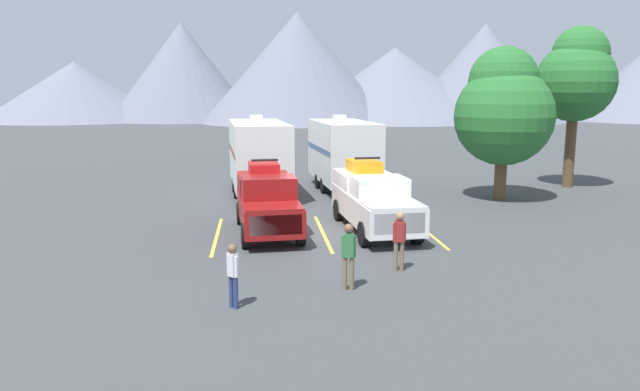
{
  "coord_description": "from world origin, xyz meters",
  "views": [
    {
      "loc": [
        -2.31,
        -20.46,
        5.1
      ],
      "look_at": [
        0.0,
        0.83,
        1.2
      ],
      "focal_mm": 32.58,
      "sensor_mm": 36.0,
      "label": 1
    }
  ],
  "objects_px": {
    "pickup_truck_b": "(373,198)",
    "person_c": "(233,271)",
    "person_b": "(349,252)",
    "camper_trailer_b": "(343,151)",
    "camper_trailer_a": "(259,153)",
    "person_a": "(399,237)",
    "pickup_truck_a": "(267,201)"
  },
  "relations": [
    {
      "from": "camper_trailer_b",
      "to": "person_b",
      "type": "xyz_separation_m",
      "value": [
        -2.11,
        -15.13,
        -1.01
      ]
    },
    {
      "from": "pickup_truck_a",
      "to": "person_a",
      "type": "bearing_deg",
      "value": -53.88
    },
    {
      "from": "camper_trailer_b",
      "to": "person_a",
      "type": "bearing_deg",
      "value": -91.77
    },
    {
      "from": "camper_trailer_b",
      "to": "person_c",
      "type": "height_order",
      "value": "camper_trailer_b"
    },
    {
      "from": "pickup_truck_b",
      "to": "person_c",
      "type": "relative_size",
      "value": 3.85
    },
    {
      "from": "pickup_truck_a",
      "to": "pickup_truck_b",
      "type": "relative_size",
      "value": 0.9
    },
    {
      "from": "person_b",
      "to": "person_c",
      "type": "distance_m",
      "value": 3.06
    },
    {
      "from": "camper_trailer_b",
      "to": "camper_trailer_a",
      "type": "bearing_deg",
      "value": -169.73
    },
    {
      "from": "pickup_truck_b",
      "to": "camper_trailer_b",
      "type": "height_order",
      "value": "camper_trailer_b"
    },
    {
      "from": "pickup_truck_b",
      "to": "camper_trailer_a",
      "type": "distance_m",
      "value": 8.96
    },
    {
      "from": "camper_trailer_a",
      "to": "person_c",
      "type": "xyz_separation_m",
      "value": [
        -0.68,
        -15.31,
        -1.14
      ]
    },
    {
      "from": "pickup_truck_b",
      "to": "person_a",
      "type": "distance_m",
      "value": 5.03
    },
    {
      "from": "person_b",
      "to": "camper_trailer_a",
      "type": "bearing_deg",
      "value": 98.79
    },
    {
      "from": "pickup_truck_a",
      "to": "person_b",
      "type": "height_order",
      "value": "pickup_truck_a"
    },
    {
      "from": "pickup_truck_a",
      "to": "person_c",
      "type": "bearing_deg",
      "value": -97.28
    },
    {
      "from": "pickup_truck_b",
      "to": "person_c",
      "type": "xyz_separation_m",
      "value": [
        -4.82,
        -7.41,
        -0.28
      ]
    },
    {
      "from": "pickup_truck_b",
      "to": "person_c",
      "type": "height_order",
      "value": "pickup_truck_b"
    },
    {
      "from": "pickup_truck_a",
      "to": "camper_trailer_b",
      "type": "distance_m",
      "value": 9.65
    },
    {
      "from": "pickup_truck_b",
      "to": "camper_trailer_a",
      "type": "xyz_separation_m",
      "value": [
        -4.14,
        7.9,
        0.86
      ]
    },
    {
      "from": "pickup_truck_b",
      "to": "person_a",
      "type": "xyz_separation_m",
      "value": [
        -0.24,
        -5.02,
        -0.19
      ]
    },
    {
      "from": "pickup_truck_a",
      "to": "camper_trailer_b",
      "type": "height_order",
      "value": "camper_trailer_b"
    },
    {
      "from": "person_c",
      "to": "person_a",
      "type": "bearing_deg",
      "value": 27.59
    },
    {
      "from": "camper_trailer_a",
      "to": "person_c",
      "type": "bearing_deg",
      "value": -92.55
    },
    {
      "from": "pickup_truck_b",
      "to": "person_c",
      "type": "distance_m",
      "value": 8.85
    },
    {
      "from": "person_a",
      "to": "camper_trailer_a",
      "type": "bearing_deg",
      "value": 106.81
    },
    {
      "from": "camper_trailer_a",
      "to": "person_b",
      "type": "relative_size",
      "value": 4.78
    },
    {
      "from": "camper_trailer_b",
      "to": "person_b",
      "type": "height_order",
      "value": "camper_trailer_b"
    },
    {
      "from": "pickup_truck_a",
      "to": "person_c",
      "type": "xyz_separation_m",
      "value": [
        -0.94,
        -7.38,
        -0.28
      ]
    },
    {
      "from": "person_b",
      "to": "person_c",
      "type": "relative_size",
      "value": 1.12
    },
    {
      "from": "pickup_truck_a",
      "to": "person_c",
      "type": "height_order",
      "value": "pickup_truck_a"
    },
    {
      "from": "camper_trailer_a",
      "to": "camper_trailer_b",
      "type": "height_order",
      "value": "camper_trailer_a"
    },
    {
      "from": "pickup_truck_b",
      "to": "person_a",
      "type": "height_order",
      "value": "pickup_truck_b"
    }
  ]
}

